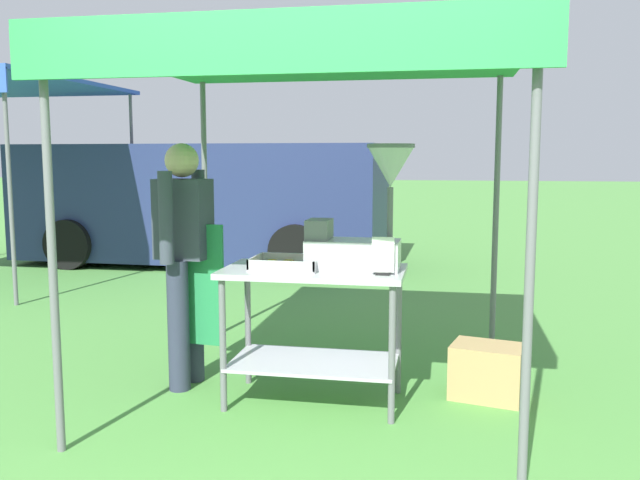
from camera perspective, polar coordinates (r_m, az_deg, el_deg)
ground_plane at (r=9.06m, az=6.51°, el=-2.62°), size 70.00×70.00×0.00m
stall_canopy at (r=4.18m, az=-0.27°, el=14.76°), size 2.51×2.39×2.17m
donut_cart at (r=4.15m, az=-0.52°, el=-5.59°), size 1.11×0.61×0.84m
donut_tray at (r=4.10m, az=-2.87°, el=-2.14°), size 0.41×0.33×0.07m
donut_fryer at (r=4.03m, az=3.78°, el=1.67°), size 0.64×0.28×0.75m
menu_sign at (r=3.88m, az=5.37°, el=-1.62°), size 0.13×0.05×0.22m
vendor at (r=4.49m, az=-11.41°, el=-0.99°), size 0.46×0.54×1.61m
supply_crate at (r=4.46m, az=14.05°, el=-10.78°), size 0.50×0.41×0.34m
van_navy at (r=9.81m, az=-9.89°, el=3.22°), size 5.16×2.18×1.69m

